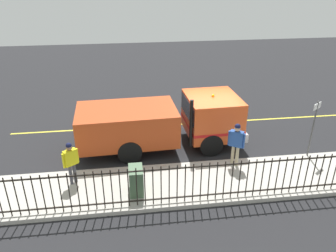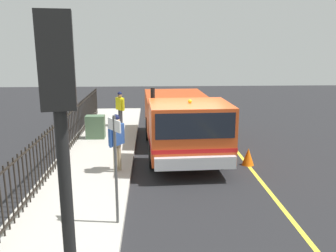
% 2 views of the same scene
% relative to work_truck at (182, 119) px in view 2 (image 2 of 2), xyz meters
% --- Properties ---
extents(ground_plane, '(44.35, 44.35, 0.00)m').
position_rel_work_truck_xyz_m(ground_plane, '(0.11, 1.85, -1.24)').
color(ground_plane, '#232326').
rests_on(ground_plane, ground).
extents(sidewalk_slab, '(2.56, 20.16, 0.15)m').
position_rel_work_truck_xyz_m(sidewalk_slab, '(3.00, 1.85, -1.17)').
color(sidewalk_slab, '#B7B2A8').
rests_on(sidewalk_slab, ground).
extents(lane_marking, '(0.12, 18.14, 0.01)m').
position_rel_work_truck_xyz_m(lane_marking, '(-2.07, 1.85, -1.24)').
color(lane_marking, yellow).
rests_on(lane_marking, ground).
extents(work_truck, '(2.73, 7.00, 2.48)m').
position_rel_work_truck_xyz_m(work_truck, '(0.00, 0.00, 0.00)').
color(work_truck, '#D84C1E').
rests_on(work_truck, ground).
extents(worker_standing, '(0.45, 0.55, 1.74)m').
position_rel_work_truck_xyz_m(worker_standing, '(2.13, 2.21, -0.03)').
color(worker_standing, '#264C99').
rests_on(worker_standing, sidewalk_slab).
extents(pedestrian_distant, '(0.43, 0.50, 1.60)m').
position_rel_work_truck_xyz_m(pedestrian_distant, '(2.52, -3.76, -0.11)').
color(pedestrian_distant, yellow).
rests_on(pedestrian_distant, sidewalk_slab).
extents(iron_fence, '(0.04, 17.17, 1.39)m').
position_rel_work_truck_xyz_m(iron_fence, '(4.04, 1.85, -0.39)').
color(iron_fence, black).
rests_on(iron_fence, sidewalk_slab).
extents(traffic_light_near, '(0.33, 0.26, 4.03)m').
position_rel_work_truck_xyz_m(traffic_light_near, '(1.91, 9.17, 1.77)').
color(traffic_light_near, black).
rests_on(traffic_light_near, sidewalk_slab).
extents(utility_cabinet, '(0.74, 0.46, 0.93)m').
position_rel_work_truck_xyz_m(utility_cabinet, '(3.35, -1.59, -0.63)').
color(utility_cabinet, '#4C6B4C').
rests_on(utility_cabinet, sidewalk_slab).
extents(traffic_cone, '(0.40, 0.40, 0.57)m').
position_rel_work_truck_xyz_m(traffic_cone, '(-2.07, 1.47, -0.96)').
color(traffic_cone, orange).
rests_on(traffic_cone, ground).
extents(street_sign, '(0.30, 0.43, 2.35)m').
position_rel_work_truck_xyz_m(street_sign, '(1.84, 5.38, 0.37)').
color(street_sign, '#4C4C4C').
rests_on(street_sign, sidewalk_slab).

